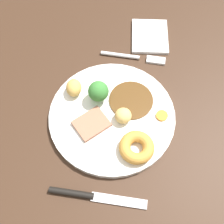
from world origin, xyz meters
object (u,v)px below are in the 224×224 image
at_px(broccoli_floret, 98,91).
at_px(folded_napkin, 150,36).
at_px(roast_potato_right, 123,116).
at_px(knife, 89,196).
at_px(carrot_coin_front, 162,116).
at_px(yorkshire_pudding, 137,147).
at_px(dinner_plate, 112,116).
at_px(meat_slice_main, 91,124).
at_px(fork, 136,57).
at_px(roast_potato_left, 74,88).

distance_m(broccoli_floret, folded_napkin, 0.23).
relative_size(roast_potato_right, knife, 0.19).
distance_m(carrot_coin_front, knife, 0.22).
distance_m(yorkshire_pudding, roast_potato_right, 0.07).
height_order(dinner_plate, carrot_coin_front, carrot_coin_front).
xyz_separation_m(carrot_coin_front, broccoli_floret, (-0.02, -0.14, 0.03)).
bearing_deg(meat_slice_main, fork, 161.41).
distance_m(carrot_coin_front, fork, 0.17).
xyz_separation_m(meat_slice_main, knife, (0.14, 0.02, -0.01)).
relative_size(meat_slice_main, folded_napkin, 0.61).
bearing_deg(meat_slice_main, folded_napkin, 161.22).
bearing_deg(broccoli_floret, dinner_plate, 46.14).
relative_size(dinner_plate, fork, 1.76).
xyz_separation_m(carrot_coin_front, knife, (0.19, -0.12, -0.01)).
bearing_deg(roast_potato_left, broccoli_floret, 81.67).
xyz_separation_m(roast_potato_left, knife, (0.21, 0.08, -0.03)).
distance_m(roast_potato_left, knife, 0.23).
bearing_deg(meat_slice_main, roast_potato_left, -143.69).
relative_size(meat_slice_main, fork, 0.44).
height_order(carrot_coin_front, fork, carrot_coin_front).
height_order(meat_slice_main, roast_potato_left, roast_potato_left).
bearing_deg(meat_slice_main, dinner_plate, 129.67).
bearing_deg(roast_potato_left, knife, 19.86).
xyz_separation_m(roast_potato_right, folded_napkin, (-0.25, 0.03, -0.02)).
bearing_deg(knife, folded_napkin, 79.12).
bearing_deg(dinner_plate, carrot_coin_front, 97.41).
height_order(roast_potato_left, roast_potato_right, roast_potato_left).
relative_size(meat_slice_main, broccoli_floret, 1.30).
xyz_separation_m(carrot_coin_front, folded_napkin, (-0.23, -0.05, -0.01)).
xyz_separation_m(yorkshire_pudding, carrot_coin_front, (-0.08, 0.04, -0.01)).
bearing_deg(carrot_coin_front, broccoli_floret, -98.16).
distance_m(broccoli_floret, knife, 0.21).
height_order(broccoli_floret, knife, broccoli_floret).
bearing_deg(carrot_coin_front, meat_slice_main, -72.49).
relative_size(broccoli_floret, folded_napkin, 0.47).
xyz_separation_m(fork, knife, (0.34, -0.04, 0.00)).
bearing_deg(yorkshire_pudding, folded_napkin, -178.99).
bearing_deg(carrot_coin_front, dinner_plate, -82.59).
relative_size(meat_slice_main, carrot_coin_front, 2.65).
height_order(meat_slice_main, carrot_coin_front, meat_slice_main).
relative_size(carrot_coin_front, fork, 0.16).
bearing_deg(folded_napkin, yorkshire_pudding, 1.01).
xyz_separation_m(meat_slice_main, broccoli_floret, (-0.06, 0.00, 0.02)).
relative_size(yorkshire_pudding, carrot_coin_front, 2.78).
xyz_separation_m(meat_slice_main, roast_potato_right, (-0.02, 0.06, 0.01)).
bearing_deg(folded_napkin, knife, -9.52).
relative_size(meat_slice_main, knife, 0.36).
xyz_separation_m(meat_slice_main, fork, (-0.20, 0.07, -0.01)).
xyz_separation_m(roast_potato_left, carrot_coin_front, (0.03, 0.20, -0.01)).
xyz_separation_m(yorkshire_pudding, folded_napkin, (-0.31, -0.01, -0.02)).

